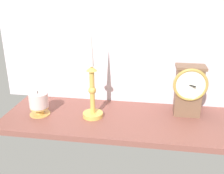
{
  "coord_description": "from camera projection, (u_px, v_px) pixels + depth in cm",
  "views": [
    {
      "loc": [
        12.63,
        -98.53,
        52.16
      ],
      "look_at": [
        -2.52,
        0.0,
        14.0
      ],
      "focal_mm": 40.99,
      "sensor_mm": 36.0,
      "label": 1
    }
  ],
  "objects": [
    {
      "name": "back_wall",
      "position": [
        124.0,
        35.0,
        1.17
      ],
      "size": [
        120.0,
        2.0,
        65.0
      ],
      "primitive_type": "cube",
      "color": "silver",
      "rests_on": "ground_plane"
    },
    {
      "name": "ground_plane",
      "position": [
        118.0,
        120.0,
        1.12
      ],
      "size": [
        100.0,
        36.0,
        2.4
      ],
      "primitive_type": "cube",
      "color": "brown"
    },
    {
      "name": "mantel_clock",
      "position": [
        189.0,
        90.0,
        1.09
      ],
      "size": [
        14.24,
        9.85,
        22.5
      ],
      "color": "brown",
      "rests_on": "ground_plane"
    },
    {
      "name": "pillar_candle_front",
      "position": [
        39.0,
        103.0,
        1.12
      ],
      "size": [
        8.96,
        8.96,
        11.21
      ],
      "color": "tan",
      "rests_on": "ground_plane"
    },
    {
      "name": "candlestick_tall_left",
      "position": [
        92.0,
        88.0,
        1.07
      ],
      "size": [
        8.83,
        8.83,
        40.57
      ],
      "color": "gold",
      "rests_on": "ground_plane"
    }
  ]
}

